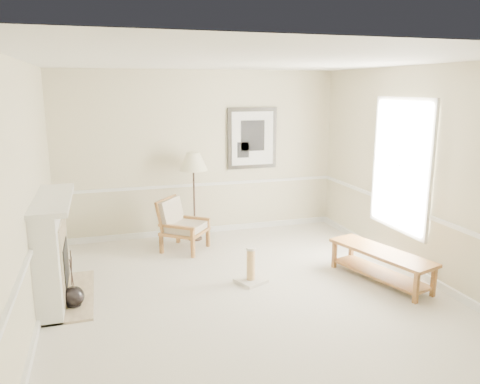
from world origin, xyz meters
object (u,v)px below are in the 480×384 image
at_px(floor_vase, 74,297).
at_px(scratching_post, 251,271).
at_px(armchair, 179,222).
at_px(floor_lamp, 193,164).
at_px(bench, 381,261).

xyz_separation_m(floor_vase, scratching_post, (2.27, 0.10, 0.02)).
distance_m(armchair, floor_lamp, 1.04).
bearing_deg(bench, armchair, 139.14).
height_order(armchair, scratching_post, armchair).
xyz_separation_m(floor_vase, bench, (3.99, -0.37, 0.16)).
distance_m(floor_vase, bench, 4.01).
bearing_deg(scratching_post, floor_lamp, 99.87).
bearing_deg(floor_vase, floor_lamp, 48.17).
bearing_deg(armchair, scratching_post, -118.98).
bearing_deg(floor_lamp, scratching_post, -80.13).
relative_size(bench, scratching_post, 3.18).
relative_size(armchair, floor_lamp, 0.60).
bearing_deg(floor_lamp, armchair, -128.03).
xyz_separation_m(bench, scratching_post, (-1.71, 0.47, -0.13)).
bearing_deg(scratching_post, floor_vase, -177.56).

